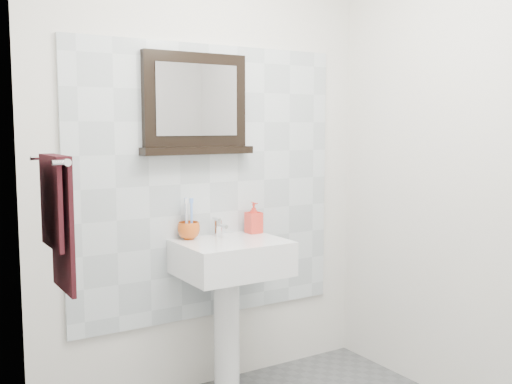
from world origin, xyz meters
TOP-DOWN VIEW (x-y plane):
  - back_wall at (0.00, 1.10)m, footprint 2.00×0.01m
  - left_wall at (-1.00, 0.00)m, footprint 0.01×2.20m
  - right_wall at (1.00, 0.00)m, footprint 0.01×2.20m
  - splashback at (0.00, 1.09)m, footprint 1.60×0.02m
  - pedestal_sink at (0.01, 0.87)m, footprint 0.55×0.44m
  - toothbrush_cup at (-0.16, 1.02)m, footprint 0.13×0.13m
  - toothbrushes at (-0.16, 1.02)m, footprint 0.05×0.04m
  - soap_dispenser at (0.23, 0.99)m, footprint 0.08×0.08m
  - framed_mirror at (-0.09, 1.06)m, footprint 0.63×0.11m
  - towel_bar at (-0.95, 0.58)m, footprint 0.07×0.40m
  - hand_towel at (-0.94, 0.58)m, footprint 0.06×0.30m

SIDE VIEW (x-z plane):
  - pedestal_sink at x=0.01m, z-range 0.20..1.16m
  - toothbrush_cup at x=-0.16m, z-range 0.86..0.95m
  - soap_dispenser at x=0.23m, z-range 0.86..1.04m
  - toothbrushes at x=-0.16m, z-range 0.88..1.09m
  - hand_towel at x=-0.94m, z-range 0.84..1.39m
  - splashback at x=0.00m, z-range 0.40..1.90m
  - back_wall at x=0.00m, z-range 0.00..2.50m
  - left_wall at x=-1.00m, z-range 0.00..2.50m
  - right_wall at x=1.00m, z-range 0.00..2.50m
  - towel_bar at x=-0.95m, z-range 1.31..1.34m
  - framed_mirror at x=-0.09m, z-range 1.30..1.83m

